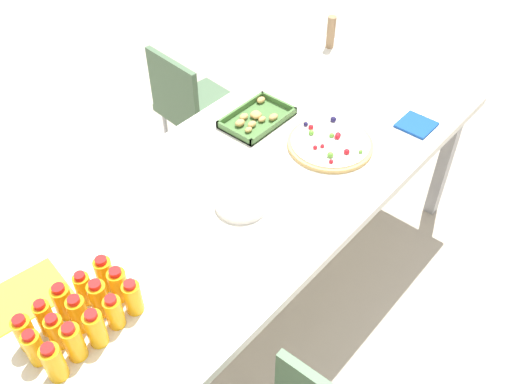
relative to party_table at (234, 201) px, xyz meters
The scene contains 24 objects.
ground_plane 0.70m from the party_table, ahead, with size 12.00×12.00×0.00m, color #B2A899.
party_table is the anchor object (origin of this frame).
chair_far_right 1.02m from the party_table, 55.83° to the left, with size 0.43×0.43×0.83m.
juice_bottle_0 0.94m from the party_table, behind, with size 0.06×0.06×0.15m.
juice_bottle_1 0.86m from the party_table, behind, with size 0.06×0.06×0.15m.
juice_bottle_2 0.79m from the party_table, 169.62° to the right, with size 0.06×0.06×0.15m.
juice_bottle_3 0.72m from the party_table, 169.21° to the right, with size 0.06×0.06×0.13m.
juice_bottle_4 0.65m from the party_table, 167.75° to the right, with size 0.06×0.06×0.14m.
juice_bottle_5 0.94m from the party_table, behind, with size 0.06×0.06×0.14m.
juice_bottle_6 0.86m from the party_table, behind, with size 0.06×0.06×0.14m.
juice_bottle_7 0.78m from the party_table, behind, with size 0.06×0.06×0.15m.
juice_bottle_8 0.71m from the party_table, behind, with size 0.06×0.06×0.15m.
juice_bottle_9 0.63m from the party_table, behind, with size 0.06×0.06×0.13m.
juice_bottle_10 0.93m from the party_table, behind, with size 0.06×0.06×0.14m.
juice_bottle_11 0.86m from the party_table, behind, with size 0.05×0.05×0.14m.
juice_bottle_12 0.78m from the party_table, behind, with size 0.06×0.06×0.14m.
juice_bottle_13 0.71m from the party_table, behind, with size 0.05×0.05×0.13m.
juice_bottle_14 0.63m from the party_table, behind, with size 0.06×0.06×0.14m.
fruit_pizza 0.50m from the party_table, 14.46° to the right, with size 0.37×0.37×0.05m.
snack_tray 0.48m from the party_table, 29.69° to the left, with size 0.32×0.21×0.04m.
plate_stack 0.11m from the party_table, 119.11° to the right, with size 0.20×0.20×0.02m.
napkin_stack 0.92m from the party_table, 21.54° to the right, with size 0.15×0.15×0.01m, color #194CA5.
cardboard_tube 1.24m from the party_table, 17.50° to the left, with size 0.04×0.04×0.17m, color #9E7A56.
paper_folder 0.85m from the party_table, 167.53° to the left, with size 0.26×0.20×0.01m, color yellow.
Camera 1 is at (-1.18, -1.13, 2.30)m, focal length 39.70 mm.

